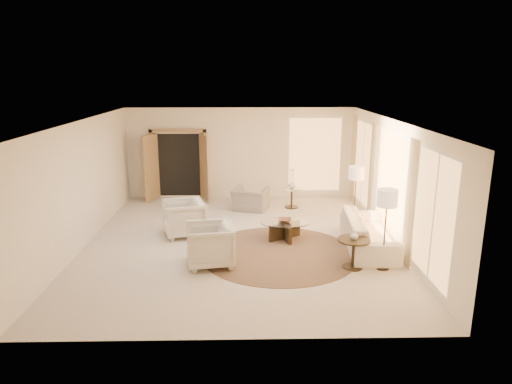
{
  "coord_description": "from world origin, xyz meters",
  "views": [
    {
      "loc": [
        0.18,
        -9.96,
        3.81
      ],
      "look_at": [
        0.4,
        0.4,
        1.1
      ],
      "focal_mm": 32.0,
      "sensor_mm": 36.0,
      "label": 1
    }
  ],
  "objects_px": {
    "accent_chair": "(250,196)",
    "end_table": "(353,248)",
    "armchair_right": "(210,243)",
    "side_vase": "(292,184)",
    "bowl": "(285,220)",
    "floor_lamp_far": "(387,202)",
    "coffee_table": "(285,228)",
    "side_table": "(292,196)",
    "floor_lamp_near": "(356,176)",
    "end_vase": "(354,235)",
    "armchair_left": "(184,216)",
    "sofa": "(368,232)"
  },
  "relations": [
    {
      "from": "sofa",
      "to": "armchair_left",
      "type": "distance_m",
      "value": 4.34
    },
    {
      "from": "end_table",
      "to": "armchair_right",
      "type": "bearing_deg",
      "value": 175.5
    },
    {
      "from": "sofa",
      "to": "armchair_right",
      "type": "relative_size",
      "value": 2.59
    },
    {
      "from": "sofa",
      "to": "bowl",
      "type": "xyz_separation_m",
      "value": [
        -1.83,
        0.57,
        0.11
      ]
    },
    {
      "from": "end_table",
      "to": "end_vase",
      "type": "xyz_separation_m",
      "value": [
        -0.0,
        0.0,
        0.27
      ]
    },
    {
      "from": "accent_chair",
      "to": "side_table",
      "type": "distance_m",
      "value": 1.22
    },
    {
      "from": "sofa",
      "to": "side_table",
      "type": "bearing_deg",
      "value": 28.63
    },
    {
      "from": "side_table",
      "to": "end_table",
      "type": "bearing_deg",
      "value": -79.11
    },
    {
      "from": "sofa",
      "to": "armchair_right",
      "type": "height_order",
      "value": "armchair_right"
    },
    {
      "from": "accent_chair",
      "to": "side_table",
      "type": "bearing_deg",
      "value": -154.17
    },
    {
      "from": "coffee_table",
      "to": "side_table",
      "type": "xyz_separation_m",
      "value": [
        0.41,
        2.6,
        0.09
      ]
    },
    {
      "from": "coffee_table",
      "to": "bowl",
      "type": "distance_m",
      "value": 0.2
    },
    {
      "from": "coffee_table",
      "to": "side_table",
      "type": "distance_m",
      "value": 2.63
    },
    {
      "from": "floor_lamp_near",
      "to": "side_vase",
      "type": "bearing_deg",
      "value": 128.53
    },
    {
      "from": "floor_lamp_far",
      "to": "bowl",
      "type": "height_order",
      "value": "floor_lamp_far"
    },
    {
      "from": "end_table",
      "to": "accent_chair",
      "type": "bearing_deg",
      "value": 116.35
    },
    {
      "from": "bowl",
      "to": "end_vase",
      "type": "xyz_separation_m",
      "value": [
        1.23,
        -1.67,
        0.23
      ]
    },
    {
      "from": "sofa",
      "to": "armchair_left",
      "type": "relative_size",
      "value": 2.6
    },
    {
      "from": "armchair_right",
      "to": "end_table",
      "type": "distance_m",
      "value": 2.89
    },
    {
      "from": "armchair_right",
      "to": "end_table",
      "type": "height_order",
      "value": "armchair_right"
    },
    {
      "from": "armchair_right",
      "to": "end_vase",
      "type": "distance_m",
      "value": 2.9
    },
    {
      "from": "accent_chair",
      "to": "end_table",
      "type": "distance_m",
      "value": 4.55
    },
    {
      "from": "accent_chair",
      "to": "end_vase",
      "type": "distance_m",
      "value": 4.56
    },
    {
      "from": "end_table",
      "to": "side_vase",
      "type": "relative_size",
      "value": 2.81
    },
    {
      "from": "floor_lamp_near",
      "to": "floor_lamp_far",
      "type": "bearing_deg",
      "value": -90.0
    },
    {
      "from": "end_table",
      "to": "side_vase",
      "type": "distance_m",
      "value": 4.35
    },
    {
      "from": "side_table",
      "to": "floor_lamp_near",
      "type": "distance_m",
      "value": 2.48
    },
    {
      "from": "armchair_left",
      "to": "side_table",
      "type": "xyz_separation_m",
      "value": [
        2.83,
        2.26,
        -0.12
      ]
    },
    {
      "from": "bowl",
      "to": "floor_lamp_far",
      "type": "bearing_deg",
      "value": -43.22
    },
    {
      "from": "coffee_table",
      "to": "floor_lamp_near",
      "type": "distance_m",
      "value": 2.27
    },
    {
      "from": "armchair_left",
      "to": "end_vase",
      "type": "height_order",
      "value": "armchair_left"
    },
    {
      "from": "armchair_left",
      "to": "floor_lamp_near",
      "type": "relative_size",
      "value": 0.6
    },
    {
      "from": "sofa",
      "to": "armchair_right",
      "type": "xyz_separation_m",
      "value": [
        -3.47,
        -0.88,
        0.12
      ]
    },
    {
      "from": "floor_lamp_far",
      "to": "end_vase",
      "type": "distance_m",
      "value": 0.92
    },
    {
      "from": "sofa",
      "to": "side_table",
      "type": "distance_m",
      "value": 3.47
    },
    {
      "from": "coffee_table",
      "to": "floor_lamp_far",
      "type": "xyz_separation_m",
      "value": [
        1.83,
        -1.72,
        1.13
      ]
    },
    {
      "from": "side_vase",
      "to": "floor_lamp_near",
      "type": "bearing_deg",
      "value": -51.47
    },
    {
      "from": "armchair_left",
      "to": "bowl",
      "type": "distance_m",
      "value": 2.44
    },
    {
      "from": "accent_chair",
      "to": "bowl",
      "type": "relative_size",
      "value": 3.01
    },
    {
      "from": "coffee_table",
      "to": "end_vase",
      "type": "xyz_separation_m",
      "value": [
        1.23,
        -1.67,
        0.42
      ]
    },
    {
      "from": "sofa",
      "to": "armchair_left",
      "type": "height_order",
      "value": "armchair_left"
    },
    {
      "from": "side_vase",
      "to": "end_table",
      "type": "bearing_deg",
      "value": -79.11
    },
    {
      "from": "armchair_right",
      "to": "side_vase",
      "type": "xyz_separation_m",
      "value": [
        2.06,
        4.04,
        0.22
      ]
    },
    {
      "from": "floor_lamp_far",
      "to": "side_vase",
      "type": "xyz_separation_m",
      "value": [
        -1.41,
        4.31,
        -0.7
      ]
    },
    {
      "from": "end_vase",
      "to": "sofa",
      "type": "bearing_deg",
      "value": 61.76
    },
    {
      "from": "coffee_table",
      "to": "bowl",
      "type": "xyz_separation_m",
      "value": [
        0.0,
        0.0,
        0.2
      ]
    },
    {
      "from": "end_table",
      "to": "bowl",
      "type": "height_order",
      "value": "end_table"
    },
    {
      "from": "end_vase",
      "to": "armchair_right",
      "type": "bearing_deg",
      "value": 175.5
    },
    {
      "from": "side_table",
      "to": "floor_lamp_far",
      "type": "height_order",
      "value": "floor_lamp_far"
    },
    {
      "from": "floor_lamp_near",
      "to": "side_vase",
      "type": "distance_m",
      "value": 2.36
    }
  ]
}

